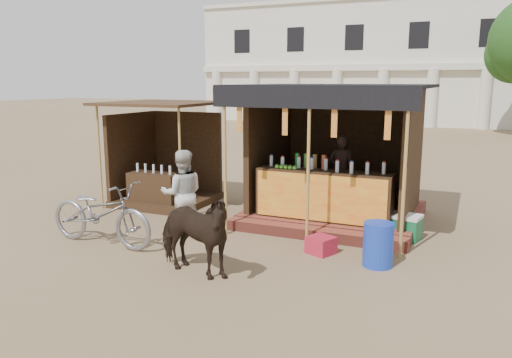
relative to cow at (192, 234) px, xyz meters
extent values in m
plane|color=#846B4C|center=(0.12, 0.46, -0.63)|extent=(120.00, 120.00, 0.00)
cube|color=brown|center=(1.12, 3.96, -0.52)|extent=(3.40, 2.80, 0.22)
cube|color=brown|center=(1.12, 2.41, -0.53)|extent=(3.40, 0.35, 0.20)
cube|color=#3A2915|center=(1.12, 3.01, 0.06)|extent=(2.60, 0.55, 0.95)
cube|color=#EA591B|center=(1.12, 2.73, 0.06)|extent=(2.50, 0.02, 0.88)
cube|color=#3A2915|center=(1.12, 5.21, 0.84)|extent=(3.00, 0.12, 2.50)
cube|color=#3A2915|center=(-0.38, 3.96, 0.84)|extent=(0.12, 2.50, 2.50)
cube|color=#3A2915|center=(2.62, 3.96, 0.84)|extent=(0.12, 2.50, 2.50)
cube|color=black|center=(1.12, 3.76, 2.12)|extent=(3.60, 3.60, 0.06)
cube|color=black|center=(1.12, 1.98, 1.94)|extent=(3.60, 0.06, 0.36)
cylinder|color=tan|center=(-0.48, 2.01, 0.74)|extent=(0.06, 0.06, 2.75)
cylinder|color=tan|center=(1.12, 2.01, 0.74)|extent=(0.06, 0.06, 2.75)
cylinder|color=tan|center=(2.72, 2.01, 0.74)|extent=(0.06, 0.06, 2.75)
cube|color=red|center=(-0.18, 2.01, 1.57)|extent=(0.10, 0.02, 0.55)
cube|color=red|center=(0.69, 2.01, 1.57)|extent=(0.10, 0.02, 0.55)
cube|color=red|center=(1.55, 2.01, 1.57)|extent=(0.10, 0.02, 0.55)
cube|color=red|center=(2.42, 2.01, 1.57)|extent=(0.10, 0.02, 0.55)
imported|color=black|center=(1.19, 4.06, 0.35)|extent=(0.58, 0.40, 1.53)
cube|color=#3A2915|center=(-2.88, 3.66, -0.56)|extent=(2.00, 2.00, 0.15)
cube|color=#3A2915|center=(-2.88, 4.61, 0.42)|extent=(1.90, 0.10, 2.10)
cube|color=#3A2915|center=(-3.83, 3.66, 0.42)|extent=(0.10, 1.90, 2.10)
cube|color=#472D19|center=(-2.88, 3.56, 1.72)|extent=(2.40, 2.40, 0.06)
cylinder|color=tan|center=(-3.93, 2.61, 0.54)|extent=(0.05, 0.05, 2.35)
cylinder|color=tan|center=(-1.83, 2.61, 0.54)|extent=(0.05, 0.05, 2.35)
cube|color=#3A2915|center=(-2.88, 3.16, -0.23)|extent=(1.20, 0.50, 0.80)
imported|color=black|center=(0.00, 0.00, 0.00)|extent=(1.61, 0.96, 1.27)
imported|color=gray|center=(-2.21, 0.59, -0.06)|extent=(2.22, 0.85, 1.15)
imported|color=beige|center=(-1.16, 1.60, 0.18)|extent=(1.00, 0.95, 1.62)
cylinder|color=#1839B8|center=(2.45, 1.48, -0.29)|extent=(0.58, 0.58, 0.70)
cube|color=#AF1D33|center=(1.47, 1.69, -0.49)|extent=(0.53, 0.52, 0.29)
cube|color=#166539|center=(2.61, 3.06, -0.43)|extent=(0.69, 0.53, 0.40)
cube|color=white|center=(2.61, 3.06, -0.20)|extent=(0.71, 0.55, 0.06)
cube|color=silver|center=(-1.88, 30.46, 3.37)|extent=(26.00, 7.00, 8.00)
cube|color=silver|center=(-1.88, 26.86, 3.07)|extent=(26.00, 0.50, 0.40)
cylinder|color=silver|center=(-13.88, 26.86, 1.17)|extent=(0.70, 0.70, 3.60)
cylinder|color=silver|center=(-10.88, 26.86, 1.17)|extent=(0.70, 0.70, 3.60)
cylinder|color=silver|center=(-7.88, 26.86, 1.17)|extent=(0.70, 0.70, 3.60)
cylinder|color=silver|center=(-4.88, 26.86, 1.17)|extent=(0.70, 0.70, 3.60)
cylinder|color=silver|center=(-1.88, 26.86, 1.17)|extent=(0.70, 0.70, 3.60)
cylinder|color=silver|center=(1.12, 26.86, 1.17)|extent=(0.70, 0.70, 3.60)
cylinder|color=silver|center=(4.12, 26.86, 1.17)|extent=(0.70, 0.70, 3.60)
camera|label=1|loc=(3.68, -6.06, 2.21)|focal=35.00mm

